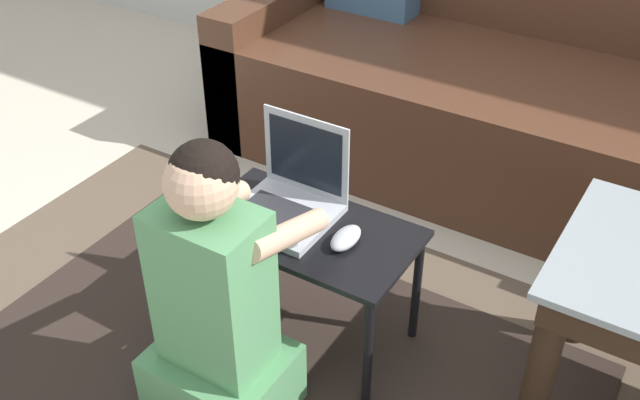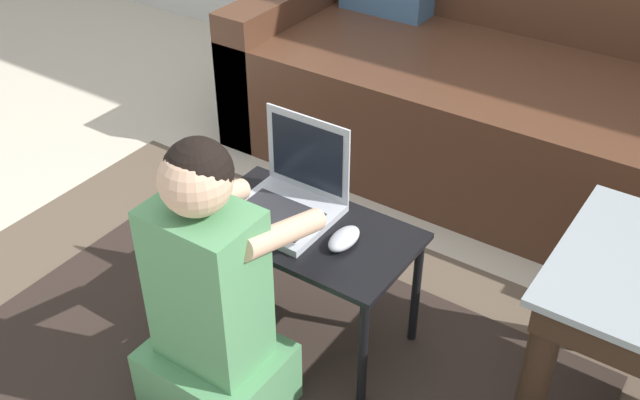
% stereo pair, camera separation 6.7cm
% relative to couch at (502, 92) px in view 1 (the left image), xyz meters
% --- Properties ---
extents(ground_plane, '(16.00, 16.00, 0.00)m').
position_rel_couch_xyz_m(ground_plane, '(-0.09, -1.17, -0.29)').
color(ground_plane, beige).
extents(area_rug, '(2.26, 1.39, 0.01)m').
position_rel_couch_xyz_m(area_rug, '(-0.11, -1.33, -0.29)').
color(area_rug, brown).
rests_on(area_rug, ground_plane).
extents(couch, '(2.02, 0.89, 0.84)m').
position_rel_couch_xyz_m(couch, '(0.00, 0.00, 0.00)').
color(couch, '#4C2D1E').
rests_on(couch, ground_plane).
extents(laptop_desk, '(0.57, 0.32, 0.38)m').
position_rel_couch_xyz_m(laptop_desk, '(-0.11, -1.16, 0.04)').
color(laptop_desk, black).
rests_on(laptop_desk, ground_plane).
extents(laptop, '(0.26, 0.24, 0.25)m').
position_rel_couch_xyz_m(laptop, '(-0.19, -1.13, 0.13)').
color(laptop, '#B7BCC6').
rests_on(laptop, laptop_desk).
extents(computer_mouse, '(0.06, 0.11, 0.04)m').
position_rel_couch_xyz_m(computer_mouse, '(0.01, -1.17, 0.10)').
color(computer_mouse, '#B2B7C1').
rests_on(computer_mouse, laptop_desk).
extents(person_seated, '(0.33, 0.42, 0.79)m').
position_rel_couch_xyz_m(person_seated, '(-0.15, -1.50, 0.05)').
color(person_seated, '#518E5B').
rests_on(person_seated, ground_plane).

